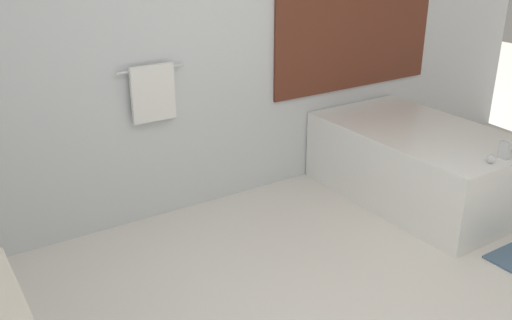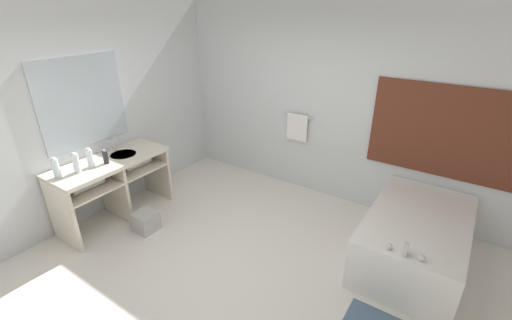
% 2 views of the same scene
% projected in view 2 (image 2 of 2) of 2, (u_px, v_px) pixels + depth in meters
% --- Properties ---
extents(ground_plane, '(16.00, 16.00, 0.00)m').
position_uv_depth(ground_plane, '(224.00, 275.00, 3.67)').
color(ground_plane, silver).
rests_on(ground_plane, ground).
extents(wall_back_with_blinds, '(7.40, 0.13, 2.70)m').
position_uv_depth(wall_back_with_blinds, '(324.00, 106.00, 4.75)').
color(wall_back_with_blinds, silver).
rests_on(wall_back_with_blinds, ground_plane).
extents(wall_left_with_mirror, '(0.08, 7.40, 2.70)m').
position_uv_depth(wall_left_with_mirror, '(79.00, 118.00, 4.22)').
color(wall_left_with_mirror, silver).
rests_on(wall_left_with_mirror, ground_plane).
extents(vanity_counter, '(0.63, 1.45, 0.85)m').
position_uv_depth(vanity_counter, '(114.00, 175.00, 4.42)').
color(vanity_counter, beige).
rests_on(vanity_counter, ground_plane).
extents(sink_faucet, '(0.09, 0.04, 0.18)m').
position_uv_depth(sink_faucet, '(114.00, 145.00, 4.52)').
color(sink_faucet, silver).
rests_on(sink_faucet, vanity_counter).
extents(bathtub, '(0.99, 1.65, 0.70)m').
position_uv_depth(bathtub, '(415.00, 237.00, 3.75)').
color(bathtub, white).
rests_on(bathtub, ground_plane).
extents(water_bottle_1, '(0.07, 0.07, 0.25)m').
position_uv_depth(water_bottle_1, '(90.00, 158.00, 4.08)').
color(water_bottle_1, white).
rests_on(water_bottle_1, vanity_counter).
extents(water_bottle_2, '(0.07, 0.07, 0.25)m').
position_uv_depth(water_bottle_2, '(76.00, 163.00, 3.95)').
color(water_bottle_2, white).
rests_on(water_bottle_2, vanity_counter).
extents(water_bottle_3, '(0.07, 0.07, 0.25)m').
position_uv_depth(water_bottle_3, '(56.00, 168.00, 3.84)').
color(water_bottle_3, white).
rests_on(water_bottle_3, vanity_counter).
extents(soap_dispenser, '(0.06, 0.06, 0.19)m').
position_uv_depth(soap_dispenser, '(105.00, 157.00, 4.19)').
color(soap_dispenser, '#28282D').
rests_on(soap_dispenser, vanity_counter).
extents(waste_bin, '(0.27, 0.27, 0.25)m').
position_uv_depth(waste_bin, '(146.00, 221.00, 4.34)').
color(waste_bin, '#B2B2B2').
rests_on(waste_bin, ground_plane).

